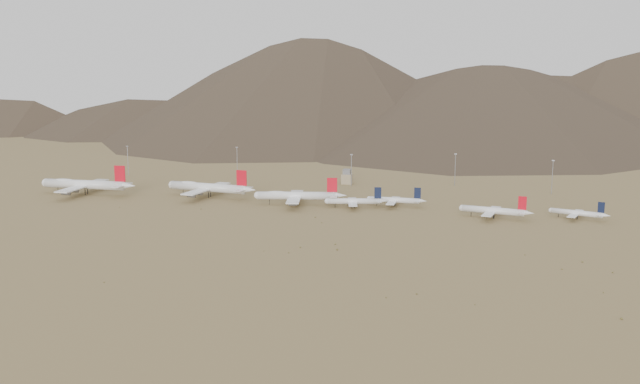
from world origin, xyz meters
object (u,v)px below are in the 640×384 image
(control_tower, at_px, (347,177))
(widebody_east, at_px, (297,196))
(widebody_centre, at_px, (208,187))
(narrowbody_b, at_px, (396,200))
(widebody_west, at_px, (85,184))
(narrowbody_a, at_px, (355,201))

(control_tower, bearing_deg, widebody_east, -97.96)
(widebody_centre, distance_m, narrowbody_b, 136.19)
(widebody_west, bearing_deg, narrowbody_a, -0.65)
(widebody_west, height_order, narrowbody_a, widebody_west)
(widebody_west, relative_size, widebody_east, 1.22)
(narrowbody_a, distance_m, narrowbody_b, 28.08)
(narrowbody_a, distance_m, control_tower, 95.80)
(narrowbody_a, height_order, narrowbody_b, narrowbody_a)
(widebody_centre, xyz_separation_m, narrowbody_b, (136.11, 3.70, -2.94))
(widebody_centre, bearing_deg, widebody_east, -2.02)
(widebody_centre, relative_size, widebody_east, 1.14)
(widebody_east, xyz_separation_m, narrowbody_a, (40.62, 1.25, -1.98))
(widebody_west, distance_m, widebody_east, 162.16)
(widebody_west, distance_m, narrowbody_a, 202.81)
(widebody_west, xyz_separation_m, widebody_east, (162.05, 5.69, -1.27))
(narrowbody_b, distance_m, control_tower, 95.84)
(narrowbody_a, xyz_separation_m, control_tower, (-27.62, 91.73, 0.77))
(widebody_west, bearing_deg, control_tower, 26.80)
(narrowbody_a, bearing_deg, widebody_east, 167.26)
(widebody_west, xyz_separation_m, narrowbody_b, (228.09, 18.85, -3.40))
(widebody_west, relative_size, narrowbody_a, 1.83)
(widebody_east, bearing_deg, narrowbody_a, -11.52)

